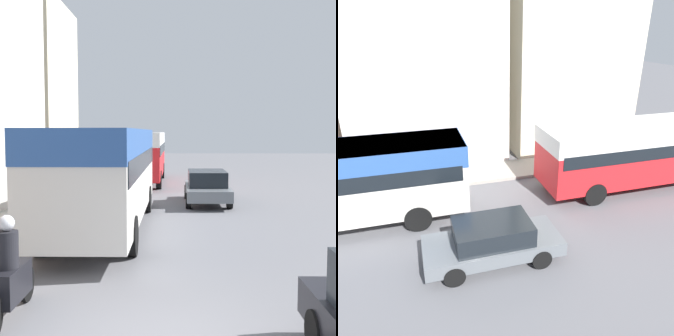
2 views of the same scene
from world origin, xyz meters
TOP-DOWN VIEW (x-y plane):
  - building_far_terrace at (-9.21, 20.41)m, footprint 6.03×7.12m
  - bus_lead at (-2.05, 7.94)m, footprint 2.51×10.20m
  - bus_following at (-1.94, 21.23)m, footprint 2.64×9.52m
  - motorcycle_behind_lead at (-2.53, 0.87)m, footprint 0.38×2.24m
  - car_crossing at (1.47, 13.30)m, footprint 1.85×4.38m

SIDE VIEW (x-z plane):
  - motorcycle_behind_lead at x=-2.53m, z-range -0.18..1.55m
  - car_crossing at x=1.47m, z-range 0.04..1.44m
  - bus_following at x=-1.94m, z-range 0.45..3.46m
  - bus_lead at x=-2.05m, z-range 0.46..3.59m
  - building_far_terrace at x=-9.21m, z-range 0.00..10.26m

